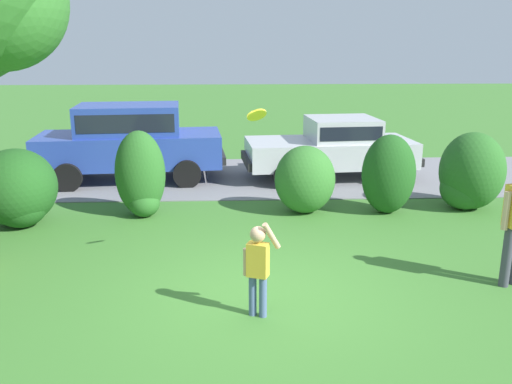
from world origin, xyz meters
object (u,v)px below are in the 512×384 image
at_px(child_thrower, 258,264).
at_px(parked_sedan, 333,146).
at_px(parked_suv, 130,138).
at_px(frisbee, 257,115).

bearing_deg(child_thrower, parked_sedan, 72.82).
relative_size(parked_suv, child_thrower, 3.76).
bearing_deg(parked_suv, frisbee, -64.31).
height_order(parked_sedan, parked_suv, parked_suv).
distance_m(child_thrower, frisbee, 2.08).
bearing_deg(parked_suv, parked_sedan, 0.35).
bearing_deg(frisbee, child_thrower, -91.62).
relative_size(parked_sedan, child_thrower, 3.52).
relative_size(child_thrower, frisbee, 4.00).
height_order(parked_suv, child_thrower, parked_suv).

